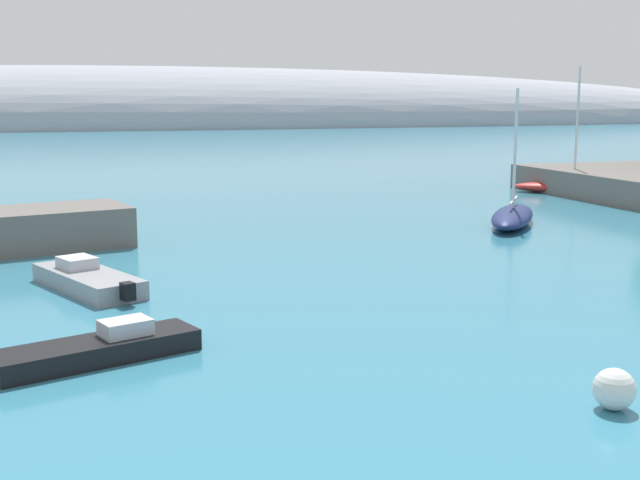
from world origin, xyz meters
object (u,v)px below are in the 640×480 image
object	(u,v)px
sailboat_navy_outer_mooring	(512,216)
motorboat_black_alongside_breakwater	(98,348)
mooring_buoy_white	(614,389)
motorboat_grey_outer	(88,279)
sailboat_red_mid_mooring	(574,187)

from	to	relation	value
sailboat_navy_outer_mooring	motorboat_black_alongside_breakwater	bearing A→B (deg)	-16.43
motorboat_black_alongside_breakwater	mooring_buoy_white	world-z (taller)	motorboat_black_alongside_breakwater
motorboat_grey_outer	sailboat_red_mid_mooring	bearing A→B (deg)	-82.30
sailboat_navy_outer_mooring	motorboat_black_alongside_breakwater	xyz separation A→B (m)	(-21.61, -16.02, -0.18)
sailboat_navy_outer_mooring	motorboat_black_alongside_breakwater	distance (m)	26.90
sailboat_navy_outer_mooring	motorboat_grey_outer	xyz separation A→B (m)	(-21.52, -7.96, -0.14)
sailboat_navy_outer_mooring	sailboat_red_mid_mooring	bearing A→B (deg)	170.88
motorboat_grey_outer	mooring_buoy_white	size ratio (longest dim) A/B	6.40
mooring_buoy_white	motorboat_grey_outer	bearing A→B (deg)	124.16
sailboat_red_mid_mooring	sailboat_navy_outer_mooring	size ratio (longest dim) A/B	1.19
sailboat_red_mid_mooring	sailboat_navy_outer_mooring	xyz separation A→B (m)	(-11.62, -11.16, 0.03)
motorboat_black_alongside_breakwater	mooring_buoy_white	size ratio (longest dim) A/B	6.20
sailboat_red_mid_mooring	motorboat_grey_outer	world-z (taller)	sailboat_red_mid_mooring
motorboat_grey_outer	mooring_buoy_white	distance (m)	17.93
motorboat_black_alongside_breakwater	mooring_buoy_white	xyz separation A→B (m)	(10.17, -6.79, 0.13)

